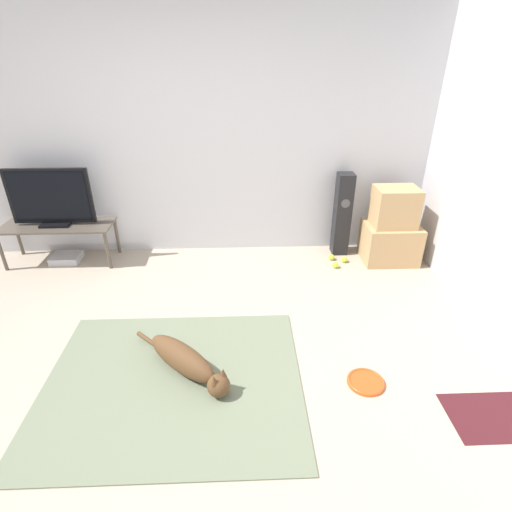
# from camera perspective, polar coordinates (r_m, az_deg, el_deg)

# --- Properties ---
(ground_plane) EXTENTS (12.00, 12.00, 0.00)m
(ground_plane) POSITION_cam_1_polar(r_m,az_deg,el_deg) (3.03, -12.84, -16.79)
(ground_plane) COLOR #B2A38E
(wall_back) EXTENTS (8.00, 0.06, 2.55)m
(wall_back) POSITION_cam_1_polar(r_m,az_deg,el_deg) (4.33, -10.09, 16.51)
(wall_back) COLOR silver
(wall_back) RESTS_ON ground_plane
(area_rug) EXTENTS (1.79, 1.48, 0.01)m
(area_rug) POSITION_cam_1_polar(r_m,az_deg,el_deg) (3.00, -11.73, -17.15)
(area_rug) COLOR slate
(area_rug) RESTS_ON ground_plane
(dog) EXTENTS (0.76, 0.71, 0.21)m
(dog) POSITION_cam_1_polar(r_m,az_deg,el_deg) (2.97, -9.91, -14.59)
(dog) COLOR brown
(dog) RESTS_ON area_rug
(frisbee) EXTENTS (0.26, 0.26, 0.03)m
(frisbee) POSITION_cam_1_polar(r_m,az_deg,el_deg) (3.03, 15.41, -16.93)
(frisbee) COLOR #DB511E
(frisbee) RESTS_ON ground_plane
(cardboard_box_lower) EXTENTS (0.57, 0.43, 0.42)m
(cardboard_box_lower) POSITION_cam_1_polar(r_m,az_deg,el_deg) (4.56, 18.58, 1.83)
(cardboard_box_lower) COLOR tan
(cardboard_box_lower) RESTS_ON ground_plane
(cardboard_box_upper) EXTENTS (0.44, 0.33, 0.41)m
(cardboard_box_upper) POSITION_cam_1_polar(r_m,az_deg,el_deg) (4.40, 19.23, 6.63)
(cardboard_box_upper) COLOR tan
(cardboard_box_upper) RESTS_ON cardboard_box_lower
(floor_speaker) EXTENTS (0.17, 0.17, 0.92)m
(floor_speaker) POSITION_cam_1_polar(r_m,az_deg,el_deg) (4.49, 12.21, 5.79)
(floor_speaker) COLOR black
(floor_speaker) RESTS_ON ground_plane
(tv_stand) EXTENTS (1.14, 0.42, 0.43)m
(tv_stand) POSITION_cam_1_polar(r_m,az_deg,el_deg) (4.71, -26.45, 3.48)
(tv_stand) COLOR brown
(tv_stand) RESTS_ON ground_plane
(tv) EXTENTS (0.84, 0.20, 0.60)m
(tv) POSITION_cam_1_polar(r_m,az_deg,el_deg) (4.60, -27.33, 7.37)
(tv) COLOR black
(tv) RESTS_ON tv_stand
(tennis_ball_by_boxes) EXTENTS (0.07, 0.07, 0.07)m
(tennis_ball_by_boxes) POSITION_cam_1_polar(r_m,az_deg,el_deg) (4.45, 12.49, -0.50)
(tennis_ball_by_boxes) COLOR #C6E033
(tennis_ball_by_boxes) RESTS_ON ground_plane
(tennis_ball_near_speaker) EXTENTS (0.07, 0.07, 0.07)m
(tennis_ball_near_speaker) POSITION_cam_1_polar(r_m,az_deg,el_deg) (4.47, 10.73, -0.17)
(tennis_ball_near_speaker) COLOR #C6E033
(tennis_ball_near_speaker) RESTS_ON ground_plane
(tennis_ball_loose_on_carpet) EXTENTS (0.07, 0.07, 0.07)m
(tennis_ball_loose_on_carpet) POSITION_cam_1_polar(r_m,az_deg,el_deg) (4.32, 11.28, -1.28)
(tennis_ball_loose_on_carpet) COLOR #C6E033
(tennis_ball_loose_on_carpet) RESTS_ON ground_plane
(game_console) EXTENTS (0.30, 0.24, 0.08)m
(game_console) POSITION_cam_1_polar(r_m,az_deg,el_deg) (4.83, -25.46, -0.27)
(game_console) COLOR #B7B7BC
(game_console) RESTS_ON ground_plane
(door_mat) EXTENTS (0.62, 0.39, 0.01)m
(door_mat) POSITION_cam_1_polar(r_m,az_deg,el_deg) (3.14, 31.16, -19.02)
(door_mat) COLOR #47191E
(door_mat) RESTS_ON ground_plane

